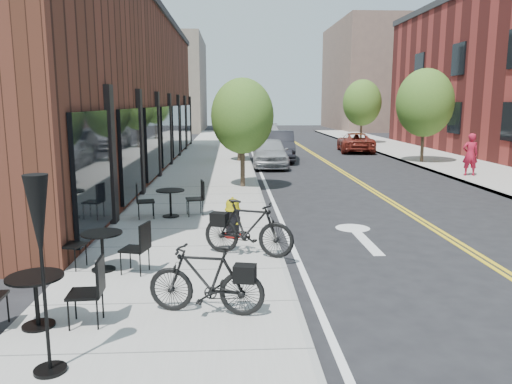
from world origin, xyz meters
name	(u,v)px	position (x,y,z in m)	size (l,w,h in m)	color
ground	(287,274)	(0.00, 0.00, 0.00)	(120.00, 120.00, 0.00)	black
sidewalk_near	(205,184)	(-2.00, 10.00, 0.06)	(4.00, 70.00, 0.12)	#9E9B93
building_near	(105,93)	(-6.50, 14.00, 3.50)	(5.00, 28.00, 7.00)	#3F1F14
bg_building_left	(167,85)	(-8.00, 48.00, 5.00)	(8.00, 14.00, 10.00)	#726656
bg_building_right	(377,77)	(16.00, 50.00, 6.00)	(10.00, 16.00, 12.00)	brown
tree_near_a	(242,116)	(-0.60, 9.00, 2.60)	(2.20, 2.20, 3.81)	#382B1E
tree_near_b	(239,110)	(-0.60, 17.00, 2.71)	(2.30, 2.30, 3.98)	#382B1E
tree_near_c	(237,111)	(-0.60, 25.00, 2.53)	(2.10, 2.10, 3.67)	#382B1E
tree_near_d	(236,106)	(-0.60, 33.00, 2.79)	(2.40, 2.40, 4.11)	#382B1E
tree_far_b	(425,103)	(8.60, 16.00, 3.06)	(2.80, 2.80, 4.62)	#382B1E
tree_far_c	(362,103)	(8.60, 28.00, 3.06)	(2.80, 2.80, 4.62)	#382B1E
fire_hydrant	(233,218)	(-0.98, 2.20, 0.55)	(0.45, 0.45, 0.90)	maroon
bicycle_left	(206,279)	(-1.37, -1.91, 0.63)	(0.47, 1.68, 1.01)	black
bicycle_right	(248,228)	(-0.68, 0.80, 0.67)	(0.52, 1.83, 1.10)	black
bistro_set_a	(102,246)	(-3.30, 0.05, 0.57)	(1.72, 0.88, 0.90)	black
bistro_set_b	(36,294)	(-3.60, -2.22, 0.58)	(1.72, 0.78, 0.92)	black
bistro_set_c	(170,199)	(-2.60, 4.27, 0.59)	(1.76, 0.88, 0.93)	black
patio_umbrella	(40,233)	(-3.04, -3.38, 1.71)	(0.36, 0.36, 2.22)	black
parked_car_a	(270,152)	(0.86, 15.24, 0.71)	(1.67, 4.15, 1.41)	#979B9F
parked_car_b	(278,146)	(1.49, 17.95, 0.79)	(1.67, 4.80, 1.58)	black
parked_car_c	(266,136)	(1.39, 25.64, 0.81)	(2.26, 5.56, 1.61)	#A8A8AC
parked_car_far	(355,142)	(6.81, 22.43, 0.61)	(2.02, 4.37, 1.22)	maroon
pedestrian	(470,154)	(8.75, 11.23, 0.98)	(0.63, 0.41, 1.73)	#A4152D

